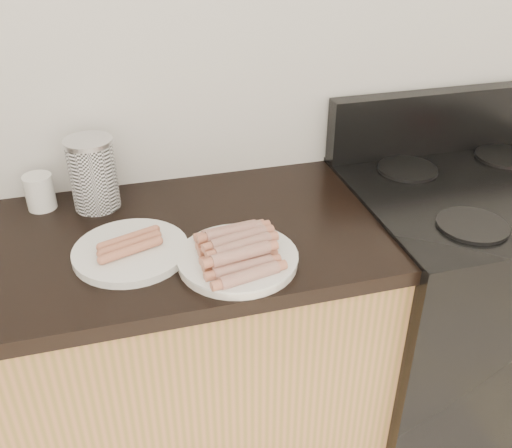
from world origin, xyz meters
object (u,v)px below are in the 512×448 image
object	(u,v)px
stove	(460,312)
canister	(93,174)
mug	(40,192)
main_plate	(238,260)
side_plate	(131,251)

from	to	relation	value
stove	canister	bearing A→B (deg)	168.85
mug	main_plate	bearing A→B (deg)	-41.56
side_plate	canister	bearing A→B (deg)	104.29
canister	mug	bearing A→B (deg)	167.83
stove	main_plate	world-z (taller)	main_plate
side_plate	mug	bearing A→B (deg)	125.80
main_plate	mug	xyz separation A→B (m)	(-0.45, 0.40, 0.04)
main_plate	mug	world-z (taller)	mug
stove	mug	bearing A→B (deg)	168.73
side_plate	mug	xyz separation A→B (m)	(-0.21, 0.30, 0.04)
main_plate	side_plate	xyz separation A→B (m)	(-0.24, 0.10, 0.00)
main_plate	side_plate	size ratio (longest dim) A/B	1.01
main_plate	side_plate	distance (m)	0.26
main_plate	canister	bearing A→B (deg)	129.61
stove	side_plate	size ratio (longest dim) A/B	3.32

